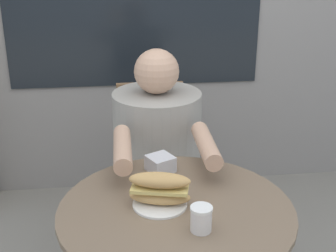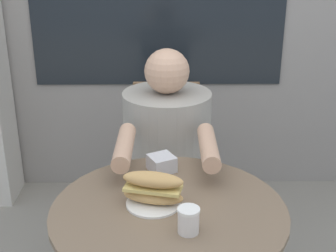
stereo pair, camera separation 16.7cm
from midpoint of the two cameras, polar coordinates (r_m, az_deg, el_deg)
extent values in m
cylinder|color=brown|center=(1.56, -2.11, -10.30)|extent=(0.78, 0.78, 0.02)
cube|color=brown|center=(2.46, -3.74, -5.59)|extent=(0.38, 0.38, 0.02)
cube|color=brown|center=(2.52, -4.04, 0.67)|extent=(0.35, 0.04, 0.42)
cylinder|color=brown|center=(2.44, 0.53, -11.90)|extent=(0.03, 0.03, 0.43)
cylinder|color=brown|center=(2.43, -7.41, -12.26)|extent=(0.03, 0.03, 0.43)
cylinder|color=brown|center=(2.72, -0.27, -8.04)|extent=(0.03, 0.03, 0.43)
cylinder|color=brown|center=(2.71, -7.31, -8.35)|extent=(0.03, 0.03, 0.43)
cube|color=gray|center=(2.32, -3.19, -13.68)|extent=(0.38, 0.50, 0.45)
cylinder|color=gray|center=(2.15, -3.56, -2.25)|extent=(0.40, 0.40, 0.49)
sphere|color=tan|center=(2.03, -3.79, 6.62)|extent=(0.20, 0.20, 0.20)
cylinder|color=tan|center=(1.77, 2.02, -2.39)|extent=(0.07, 0.32, 0.07)
cylinder|color=tan|center=(1.76, -8.28, -2.82)|extent=(0.07, 0.32, 0.07)
cylinder|color=white|center=(1.57, -4.08, -9.54)|extent=(0.18, 0.18, 0.01)
ellipsoid|color=tan|center=(1.56, -4.11, -8.65)|extent=(0.21, 0.12, 0.05)
cube|color=#D6BC66|center=(1.54, -4.14, -7.68)|extent=(0.20, 0.12, 0.01)
ellipsoid|color=tan|center=(1.53, -4.17, -6.69)|extent=(0.21, 0.12, 0.05)
cylinder|color=silver|center=(1.43, 0.67, -11.51)|extent=(0.06, 0.06, 0.07)
cylinder|color=white|center=(1.41, 0.68, -10.13)|extent=(0.07, 0.07, 0.01)
cube|color=silver|center=(1.77, -3.63, -4.66)|extent=(0.12, 0.12, 0.06)
camera|label=1|loc=(0.08, -92.86, -1.15)|focal=50.00mm
camera|label=2|loc=(0.08, 87.14, 1.15)|focal=50.00mm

